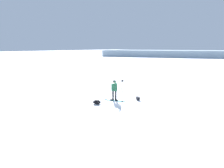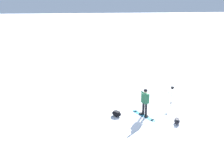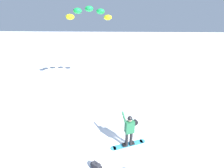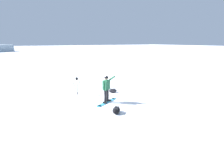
% 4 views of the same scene
% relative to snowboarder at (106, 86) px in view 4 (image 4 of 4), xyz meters
% --- Properties ---
extents(ground_plane, '(300.00, 300.00, 0.00)m').
position_rel_snowboarder_xyz_m(ground_plane, '(0.58, -0.49, -0.99)').
color(ground_plane, white).
extents(snowboarder, '(0.65, 0.59, 1.65)m').
position_rel_snowboarder_xyz_m(snowboarder, '(0.00, 0.00, 0.00)').
color(snowboarder, black).
rests_on(snowboarder, ground_plane).
extents(snowboard, '(1.62, 0.91, 0.10)m').
position_rel_snowboarder_xyz_m(snowboard, '(-0.01, 0.04, -0.96)').
color(snowboard, teal).
rests_on(snowboard, ground_plane).
extents(gear_bag_large, '(0.68, 0.66, 0.31)m').
position_rel_snowboarder_xyz_m(gear_bag_large, '(0.25, 1.56, -0.82)').
color(gear_bag_large, black).
rests_on(gear_bag_large, ground_plane).
extents(camera_tripod, '(0.55, 0.43, 1.22)m').
position_rel_snowboarder_xyz_m(camera_tripod, '(1.13, -2.14, -0.10)').
color(camera_tripod, '#262628').
rests_on(camera_tripod, ground_plane).
extents(gear_bag_small, '(0.64, 0.51, 0.29)m').
position_rel_snowboarder_xyz_m(gear_bag_small, '(-1.22, -1.40, -0.83)').
color(gear_bag_small, black).
rests_on(gear_bag_small, ground_plane).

